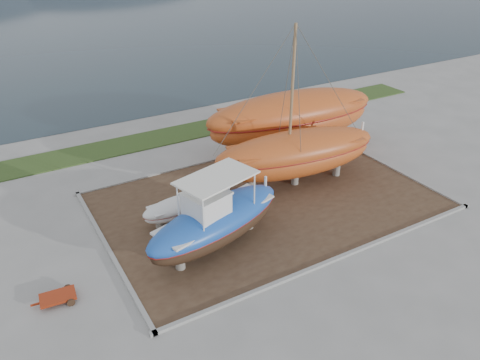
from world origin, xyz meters
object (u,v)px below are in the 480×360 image
orange_sailboat (299,110)px  red_trailer (58,298)px  white_dinghy (180,210)px  orange_bare_hull (292,123)px  blue_caique (216,213)px

orange_sailboat → red_trailer: size_ratio=4.74×
white_dinghy → red_trailer: white_dinghy is taller
orange_sailboat → orange_bare_hull: size_ratio=0.82×
orange_bare_hull → red_trailer: 18.51m
orange_sailboat → red_trailer: (-14.38, -3.18, -4.59)m
orange_sailboat → orange_bare_hull: orange_sailboat is taller
white_dinghy → orange_bare_hull: orange_bare_hull is taller
blue_caique → orange_bare_hull: 11.97m
orange_bare_hull → orange_sailboat: bearing=-117.8°
orange_sailboat → orange_bare_hull: 5.46m
white_dinghy → orange_sailboat: (7.54, 0.16, 4.06)m
white_dinghy → orange_sailboat: bearing=-3.4°
blue_caique → white_dinghy: 3.35m
white_dinghy → red_trailer: (-6.85, -3.02, -0.53)m
orange_bare_hull → red_trailer: orange_bare_hull is taller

